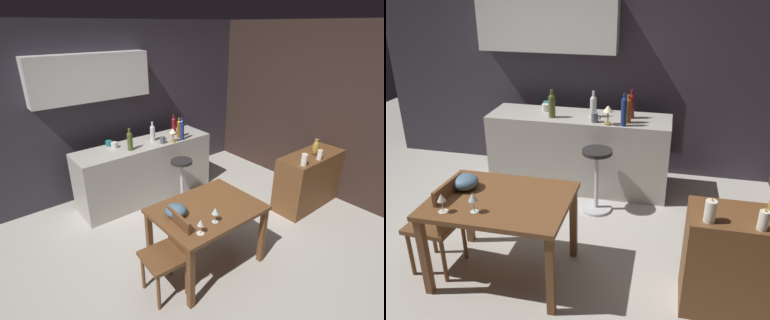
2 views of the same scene
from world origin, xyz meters
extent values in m
plane|color=#B7B2A8|center=(0.00, 0.00, 0.00)|extent=(9.00, 9.00, 0.00)
cube|color=#38333D|center=(0.00, 2.10, 1.30)|extent=(5.20, 0.10, 2.60)
cube|color=white|center=(-0.30, 1.98, 1.85)|extent=(1.70, 0.32, 0.64)
cube|color=#33231E|center=(2.55, 0.30, 1.30)|extent=(0.10, 4.40, 2.60)
cube|color=brown|center=(-0.06, -0.28, 0.72)|extent=(1.13, 0.83, 0.04)
cube|color=brown|center=(-0.58, 0.09, 0.35)|extent=(0.06, 0.06, 0.70)
cube|color=brown|center=(0.45, 0.09, 0.35)|extent=(0.06, 0.06, 0.70)
cube|color=brown|center=(-0.58, -0.64, 0.35)|extent=(0.06, 0.06, 0.70)
cube|color=brown|center=(0.45, -0.64, 0.35)|extent=(0.06, 0.06, 0.70)
cube|color=#B2ADA3|center=(0.20, 1.46, 0.45)|extent=(2.10, 0.60, 0.90)
cube|color=brown|center=(1.95, -0.26, 0.41)|extent=(1.10, 0.44, 0.82)
cube|color=brown|center=(-0.66, -0.33, 0.45)|extent=(0.42, 0.42, 0.04)
cube|color=brown|center=(-0.48, -0.34, 0.65)|extent=(0.05, 0.38, 0.42)
cylinder|color=brown|center=(-0.83, -0.48, 0.21)|extent=(0.04, 0.04, 0.43)
cylinder|color=brown|center=(-0.81, -0.16, 0.21)|extent=(0.04, 0.04, 0.43)
cylinder|color=brown|center=(-0.51, -0.50, 0.21)|extent=(0.04, 0.04, 0.43)
cylinder|color=brown|center=(-0.49, -0.18, 0.21)|extent=(0.04, 0.04, 0.43)
cylinder|color=#262323|center=(0.51, 0.94, 0.69)|extent=(0.32, 0.32, 0.04)
cylinder|color=silver|center=(0.51, 0.94, 0.35)|extent=(0.04, 0.04, 0.67)
cylinder|color=silver|center=(0.51, 0.94, 0.01)|extent=(0.34, 0.34, 0.03)
cylinder|color=silver|center=(-0.40, -0.57, 0.74)|extent=(0.08, 0.08, 0.00)
cylinder|color=silver|center=(-0.40, -0.57, 0.79)|extent=(0.01, 0.01, 0.09)
cone|color=silver|center=(-0.40, -0.57, 0.86)|extent=(0.07, 0.07, 0.06)
cylinder|color=silver|center=(-0.17, -0.52, 0.74)|extent=(0.06, 0.06, 0.00)
cylinder|color=silver|center=(-0.17, -0.52, 0.79)|extent=(0.01, 0.01, 0.09)
cone|color=silver|center=(-0.17, -0.52, 0.87)|extent=(0.07, 0.07, 0.06)
ellipsoid|color=slate|center=(-0.41, -0.19, 0.80)|extent=(0.22, 0.22, 0.12)
cylinder|color=#475623|center=(-0.09, 1.33, 1.01)|extent=(0.08, 0.08, 0.23)
sphere|color=#475623|center=(-0.09, 1.33, 1.13)|extent=(0.08, 0.08, 0.08)
cylinder|color=#475623|center=(-0.09, 1.33, 1.18)|extent=(0.03, 0.03, 0.07)
cylinder|color=#8C5114|center=(0.77, 1.33, 1.02)|extent=(0.07, 0.07, 0.24)
sphere|color=#8C5114|center=(0.77, 1.33, 1.14)|extent=(0.07, 0.07, 0.07)
cylinder|color=#8C5114|center=(0.77, 1.33, 1.19)|extent=(0.04, 0.04, 0.05)
cylinder|color=navy|center=(0.74, 1.22, 1.04)|extent=(0.06, 0.06, 0.28)
sphere|color=navy|center=(0.74, 1.22, 1.18)|extent=(0.06, 0.06, 0.06)
cylinder|color=navy|center=(0.74, 1.22, 1.23)|extent=(0.03, 0.03, 0.06)
cylinder|color=maroon|center=(0.79, 1.50, 1.02)|extent=(0.07, 0.07, 0.24)
sphere|color=maroon|center=(0.79, 1.50, 1.14)|extent=(0.07, 0.07, 0.07)
cylinder|color=maroon|center=(0.79, 1.50, 1.19)|extent=(0.03, 0.03, 0.07)
cylinder|color=silver|center=(0.36, 1.46, 1.00)|extent=(0.08, 0.08, 0.20)
sphere|color=silver|center=(0.36, 1.46, 1.10)|extent=(0.08, 0.08, 0.08)
cylinder|color=silver|center=(0.36, 1.46, 1.16)|extent=(0.03, 0.03, 0.07)
cylinder|color=#515660|center=(0.41, 1.27, 0.95)|extent=(0.07, 0.07, 0.10)
torus|color=#515660|center=(0.46, 1.27, 0.96)|extent=(0.05, 0.01, 0.05)
cylinder|color=white|center=(-0.23, 1.55, 0.94)|extent=(0.09, 0.09, 0.08)
torus|color=white|center=(-0.17, 1.55, 0.95)|extent=(0.05, 0.01, 0.05)
cylinder|color=teal|center=(-0.26, 1.68, 0.94)|extent=(0.09, 0.09, 0.08)
torus|color=teal|center=(-0.20, 1.68, 0.94)|extent=(0.05, 0.01, 0.05)
cylinder|color=#A58447|center=(0.57, 1.22, 0.91)|extent=(0.08, 0.08, 0.02)
cylinder|color=#A58447|center=(0.57, 1.22, 0.98)|extent=(0.02, 0.02, 0.13)
cone|color=beige|center=(0.57, 1.22, 1.08)|extent=(0.11, 0.11, 0.07)
cylinder|color=white|center=(1.53, -0.39, 0.90)|extent=(0.08, 0.08, 0.16)
ellipsoid|color=yellow|center=(1.53, -0.39, 0.99)|extent=(0.01, 0.01, 0.03)
cylinder|color=white|center=(1.86, -0.42, 0.89)|extent=(0.07, 0.07, 0.14)
ellipsoid|color=yellow|center=(1.86, -0.42, 0.97)|extent=(0.01, 0.01, 0.03)
ellipsoid|color=#B78C38|center=(1.95, -0.30, 0.93)|extent=(0.09, 0.09, 0.22)
cylinder|color=#B78C38|center=(1.95, -0.30, 1.05)|extent=(0.05, 0.05, 0.02)
camera|label=1|loc=(-1.92, -2.34, 2.53)|focal=28.67mm
camera|label=2|loc=(1.17, -2.91, 2.35)|focal=38.03mm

